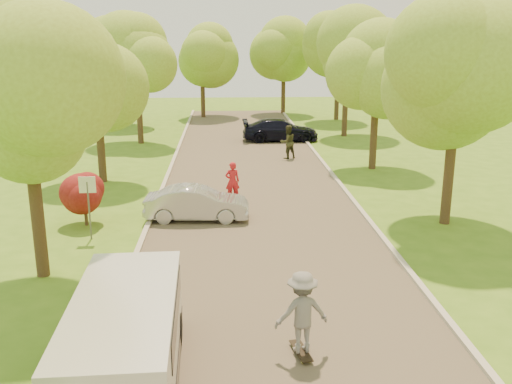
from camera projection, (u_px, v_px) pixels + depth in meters
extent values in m
plane|color=#46761C|center=(271.00, 284.00, 15.79)|extent=(100.00, 100.00, 0.00)
cube|color=#4C4438|center=(256.00, 203.00, 23.49)|extent=(8.00, 60.00, 0.01)
cube|color=#B2AD9E|center=(157.00, 203.00, 23.26)|extent=(0.18, 60.00, 0.12)
cube|color=#B2AD9E|center=(353.00, 200.00, 23.69)|extent=(0.18, 60.00, 0.12)
cylinder|color=#59595E|center=(89.00, 211.00, 19.06)|extent=(0.06, 0.06, 2.00)
cube|color=white|center=(87.00, 185.00, 18.82)|extent=(0.55, 0.04, 0.55)
cylinder|color=#382619|center=(86.00, 216.00, 20.65)|extent=(0.12, 0.12, 0.70)
sphere|color=#590F0F|center=(84.00, 196.00, 20.45)|extent=(1.70, 1.70, 1.70)
cylinder|color=#382619|center=(37.00, 216.00, 15.92)|extent=(0.36, 0.36, 3.60)
sphere|color=olive|center=(25.00, 101.00, 15.08)|extent=(4.60, 4.60, 4.60)
sphere|color=olive|center=(49.00, 75.00, 14.94)|extent=(3.45, 3.45, 3.45)
cylinder|color=#382619|center=(101.00, 149.00, 26.55)|extent=(0.36, 0.36, 3.15)
sphere|color=olive|center=(96.00, 87.00, 25.80)|extent=(4.20, 4.20, 4.20)
sphere|color=olive|center=(110.00, 73.00, 25.66)|extent=(3.15, 3.15, 3.15)
cylinder|color=#382619|center=(139.00, 113.00, 36.11)|extent=(0.36, 0.36, 3.83)
sphere|color=olive|center=(137.00, 59.00, 35.22)|extent=(4.80, 4.80, 4.80)
sphere|color=olive|center=(148.00, 47.00, 35.07)|extent=(3.60, 3.60, 3.60)
cylinder|color=#382619|center=(449.00, 173.00, 20.46)|extent=(0.36, 0.36, 3.83)
sphere|color=olive|center=(458.00, 76.00, 19.56)|extent=(5.00, 5.00, 5.00)
sphere|color=olive|center=(481.00, 53.00, 19.40)|extent=(3.75, 3.75, 3.75)
cylinder|color=#382619|center=(374.00, 136.00, 29.17)|extent=(0.36, 0.36, 3.38)
sphere|color=olive|center=(377.00, 77.00, 28.37)|extent=(4.40, 4.40, 4.40)
sphere|color=olive|center=(391.00, 63.00, 28.23)|extent=(3.30, 3.30, 3.30)
cylinder|color=#382619|center=(345.00, 106.00, 38.74)|extent=(0.36, 0.36, 4.05)
sphere|color=olive|center=(347.00, 52.00, 37.79)|extent=(5.20, 5.20, 5.20)
sphere|color=olive|center=(360.00, 40.00, 37.63)|extent=(3.90, 3.90, 3.90)
cylinder|color=#382619|center=(123.00, 101.00, 43.71)|extent=(0.36, 0.36, 3.60)
sphere|color=olive|center=(120.00, 57.00, 42.84)|extent=(5.00, 5.00, 5.00)
sphere|color=olive|center=(129.00, 47.00, 42.68)|extent=(3.75, 3.75, 3.75)
cylinder|color=#382619|center=(337.00, 96.00, 46.53)|extent=(0.36, 0.36, 3.83)
sphere|color=olive|center=(339.00, 53.00, 45.62)|extent=(5.00, 5.00, 5.00)
sphere|color=olive|center=(348.00, 43.00, 45.47)|extent=(3.75, 3.75, 3.75)
cylinder|color=#382619|center=(203.00, 97.00, 47.92)|extent=(0.36, 0.36, 3.38)
sphere|color=olive|center=(202.00, 59.00, 47.09)|extent=(4.80, 4.80, 4.80)
sphere|color=olive|center=(210.00, 50.00, 46.94)|extent=(3.60, 3.60, 3.60)
cylinder|color=#382619|center=(283.00, 93.00, 50.19)|extent=(0.36, 0.36, 3.60)
sphere|color=olive|center=(284.00, 55.00, 49.32)|extent=(5.00, 5.00, 5.00)
sphere|color=olive|center=(292.00, 46.00, 49.16)|extent=(3.75, 3.75, 3.75)
cube|color=silver|center=(125.00, 340.00, 10.90)|extent=(2.11, 4.97, 1.69)
cube|color=black|center=(127.00, 373.00, 11.09)|extent=(2.13, 5.08, 0.31)
cube|color=black|center=(126.00, 315.00, 11.04)|extent=(2.09, 3.54, 0.56)
cylinder|color=black|center=(97.00, 332.00, 12.58)|extent=(0.27, 0.68, 0.68)
cylinder|color=black|center=(176.00, 328.00, 12.73)|extent=(0.27, 0.68, 0.68)
imported|color=#ACABB0|center=(197.00, 203.00, 21.20)|extent=(3.90, 1.52, 1.27)
imported|color=black|center=(280.00, 130.00, 37.22)|extent=(4.93, 2.02, 1.43)
cube|color=black|center=(301.00, 351.00, 12.27)|extent=(0.43, 0.96, 0.02)
cylinder|color=#BFCC4C|center=(300.00, 345.00, 12.61)|extent=(0.04, 0.08, 0.07)
cylinder|color=#BFCC4C|center=(293.00, 346.00, 12.57)|extent=(0.04, 0.08, 0.07)
cylinder|color=#BFCC4C|center=(310.00, 361.00, 11.99)|extent=(0.04, 0.08, 0.07)
cylinder|color=#BFCC4C|center=(302.00, 362.00, 11.95)|extent=(0.04, 0.08, 0.07)
imported|color=slate|center=(302.00, 312.00, 12.02)|extent=(1.27, 0.88, 1.80)
imported|color=#B31A24|center=(232.00, 181.00, 23.64)|extent=(0.66, 0.49, 1.65)
imported|color=#31331F|center=(288.00, 142.00, 31.76)|extent=(1.12, 1.01, 1.88)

